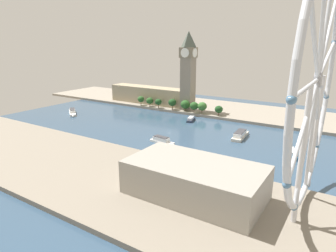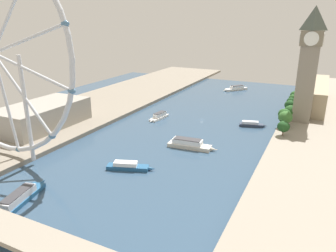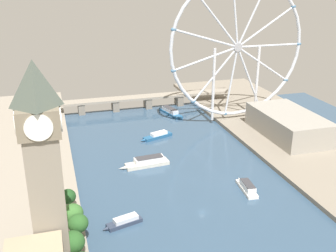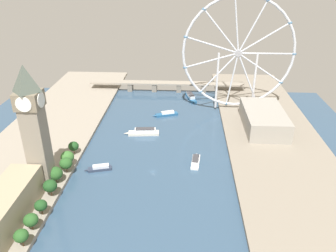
{
  "view_description": "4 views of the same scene",
  "coord_description": "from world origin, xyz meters",
  "px_view_note": "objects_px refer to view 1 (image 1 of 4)",
  "views": [
    {
      "loc": [
        231.81,
        147.49,
        82.04
      ],
      "look_at": [
        15.34,
        8.47,
        9.34
      ],
      "focal_mm": 32.03,
      "sensor_mm": 36.0,
      "label": 1
    },
    {
      "loc": [
        -91.23,
        252.74,
        84.11
      ],
      "look_at": [
        7.96,
        51.17,
        8.13
      ],
      "focal_mm": 34.04,
      "sensor_mm": 36.0,
      "label": 2
    },
    {
      "loc": [
        -72.82,
        -180.92,
        123.25
      ],
      "look_at": [
        6.43,
        88.05,
        18.32
      ],
      "focal_mm": 43.78,
      "sensor_mm": 36.0,
      "label": 3
    },
    {
      "loc": [
        24.66,
        -226.2,
        151.17
      ],
      "look_at": [
        9.1,
        56.51,
        13.79
      ],
      "focal_mm": 35.93,
      "sensor_mm": 36.0,
      "label": 4
    }
  ],
  "objects_px": {
    "tour_boat_3": "(162,140)",
    "tour_boat_5": "(240,135)",
    "clock_tower": "(188,70)",
    "tour_boat_4": "(291,152)",
    "riverside_hall": "(195,179)",
    "tour_boat_0": "(191,119)",
    "tour_boat_1": "(72,112)",
    "parliament_block": "(149,95)",
    "ferris_wheel": "(318,81)"
  },
  "relations": [
    {
      "from": "tour_boat_5",
      "to": "parliament_block",
      "type": "bearing_deg",
      "value": 60.14
    },
    {
      "from": "tour_boat_1",
      "to": "tour_boat_5",
      "type": "bearing_deg",
      "value": 43.9
    },
    {
      "from": "parliament_block",
      "to": "tour_boat_5",
      "type": "height_order",
      "value": "parliament_block"
    },
    {
      "from": "tour_boat_1",
      "to": "tour_boat_5",
      "type": "relative_size",
      "value": 0.86
    },
    {
      "from": "tour_boat_0",
      "to": "tour_boat_1",
      "type": "distance_m",
      "value": 140.49
    },
    {
      "from": "tour_boat_1",
      "to": "parliament_block",
      "type": "bearing_deg",
      "value": 101.68
    },
    {
      "from": "riverside_hall",
      "to": "tour_boat_3",
      "type": "distance_m",
      "value": 96.19
    },
    {
      "from": "clock_tower",
      "to": "tour_boat_0",
      "type": "bearing_deg",
      "value": 34.37
    },
    {
      "from": "tour_boat_1",
      "to": "tour_boat_4",
      "type": "xyz_separation_m",
      "value": [
        0.12,
        243.28,
        -0.47
      ]
    },
    {
      "from": "ferris_wheel",
      "to": "riverside_hall",
      "type": "xyz_separation_m",
      "value": [
        23.4,
        -49.42,
        -52.86
      ]
    },
    {
      "from": "tour_boat_4",
      "to": "parliament_block",
      "type": "bearing_deg",
      "value": 46.32
    },
    {
      "from": "parliament_block",
      "to": "tour_boat_3",
      "type": "distance_m",
      "value": 157.84
    },
    {
      "from": "parliament_block",
      "to": "riverside_hall",
      "type": "bearing_deg",
      "value": 41.77
    },
    {
      "from": "clock_tower",
      "to": "tour_boat_0",
      "type": "height_order",
      "value": "clock_tower"
    },
    {
      "from": "riverside_hall",
      "to": "tour_boat_0",
      "type": "xyz_separation_m",
      "value": [
        -146.39,
        -81.39,
        -10.18
      ]
    },
    {
      "from": "tour_boat_4",
      "to": "ferris_wheel",
      "type": "bearing_deg",
      "value": 175.41
    },
    {
      "from": "clock_tower",
      "to": "riverside_hall",
      "type": "distance_m",
      "value": 213.72
    },
    {
      "from": "riverside_hall",
      "to": "tour_boat_3",
      "type": "relative_size",
      "value": 2.69
    },
    {
      "from": "clock_tower",
      "to": "ferris_wheel",
      "type": "distance_m",
      "value": 222.17
    },
    {
      "from": "tour_boat_4",
      "to": "tour_boat_5",
      "type": "distance_m",
      "value": 50.32
    },
    {
      "from": "tour_boat_4",
      "to": "tour_boat_5",
      "type": "relative_size",
      "value": 0.81
    },
    {
      "from": "ferris_wheel",
      "to": "tour_boat_5",
      "type": "distance_m",
      "value": 131.18
    },
    {
      "from": "tour_boat_4",
      "to": "clock_tower",
      "type": "bearing_deg",
      "value": 39.16
    },
    {
      "from": "ferris_wheel",
      "to": "tour_boat_1",
      "type": "bearing_deg",
      "value": -105.99
    },
    {
      "from": "tour_boat_3",
      "to": "tour_boat_5",
      "type": "xyz_separation_m",
      "value": [
        -49.58,
        50.13,
        0.37
      ]
    },
    {
      "from": "tour_boat_5",
      "to": "tour_boat_0",
      "type": "bearing_deg",
      "value": 61.45
    },
    {
      "from": "parliament_block",
      "to": "riverside_hall",
      "type": "height_order",
      "value": "parliament_block"
    },
    {
      "from": "tour_boat_3",
      "to": "tour_boat_1",
      "type": "bearing_deg",
      "value": 174.09
    },
    {
      "from": "tour_boat_0",
      "to": "tour_boat_1",
      "type": "bearing_deg",
      "value": 94.68
    },
    {
      "from": "ferris_wheel",
      "to": "tour_boat_3",
      "type": "bearing_deg",
      "value": -111.22
    },
    {
      "from": "tour_boat_0",
      "to": "tour_boat_3",
      "type": "xyz_separation_m",
      "value": [
        77.88,
        14.58,
        0.45
      ]
    },
    {
      "from": "tour_boat_4",
      "to": "tour_boat_5",
      "type": "xyz_separation_m",
      "value": [
        -19.46,
        -46.4,
        0.79
      ]
    },
    {
      "from": "riverside_hall",
      "to": "tour_boat_3",
      "type": "height_order",
      "value": "riverside_hall"
    },
    {
      "from": "tour_boat_3",
      "to": "tour_boat_4",
      "type": "relative_size",
      "value": 0.93
    },
    {
      "from": "ferris_wheel",
      "to": "tour_boat_1",
      "type": "height_order",
      "value": "ferris_wheel"
    },
    {
      "from": "riverside_hall",
      "to": "tour_boat_5",
      "type": "height_order",
      "value": "riverside_hall"
    },
    {
      "from": "tour_boat_3",
      "to": "tour_boat_4",
      "type": "bearing_deg",
      "value": 23.06
    },
    {
      "from": "tour_boat_5",
      "to": "riverside_hall",
      "type": "bearing_deg",
      "value": -176.89
    },
    {
      "from": "tour_boat_3",
      "to": "tour_boat_4",
      "type": "xyz_separation_m",
      "value": [
        -30.13,
        96.53,
        -0.42
      ]
    },
    {
      "from": "tour_boat_0",
      "to": "tour_boat_1",
      "type": "xyz_separation_m",
      "value": [
        47.63,
        -132.17,
        0.49
      ]
    },
    {
      "from": "clock_tower",
      "to": "tour_boat_3",
      "type": "relative_size",
      "value": 3.42
    },
    {
      "from": "clock_tower",
      "to": "tour_boat_3",
      "type": "xyz_separation_m",
      "value": [
        113.32,
        38.82,
        -47.85
      ]
    },
    {
      "from": "parliament_block",
      "to": "tour_boat_1",
      "type": "xyz_separation_m",
      "value": [
        89.91,
        -45.04,
        -11.41
      ]
    },
    {
      "from": "clock_tower",
      "to": "tour_boat_0",
      "type": "relative_size",
      "value": 4.07
    },
    {
      "from": "tour_boat_0",
      "to": "tour_boat_4",
      "type": "xyz_separation_m",
      "value": [
        47.75,
        111.11,
        0.03
      ]
    },
    {
      "from": "parliament_block",
      "to": "tour_boat_4",
      "type": "xyz_separation_m",
      "value": [
        90.03,
        198.24,
        -11.88
      ]
    },
    {
      "from": "tour_boat_4",
      "to": "tour_boat_1",
      "type": "bearing_deg",
      "value": 70.71
    },
    {
      "from": "tour_boat_1",
      "to": "tour_boat_5",
      "type": "xyz_separation_m",
      "value": [
        -19.34,
        196.88,
        0.32
      ]
    },
    {
      "from": "clock_tower",
      "to": "tour_boat_4",
      "type": "bearing_deg",
      "value": 58.42
    },
    {
      "from": "tour_boat_0",
      "to": "tour_boat_4",
      "type": "height_order",
      "value": "tour_boat_4"
    }
  ]
}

